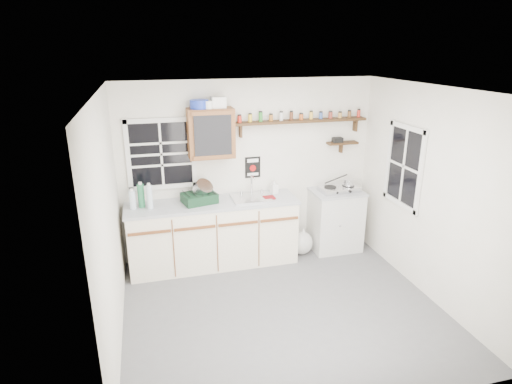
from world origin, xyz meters
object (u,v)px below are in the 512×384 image
main_cabinet (214,233)px  upper_cabinet (211,133)px  spice_shelf (300,120)px  dish_rack (200,195)px  right_cabinet (335,220)px  hotplate (339,189)px

main_cabinet → upper_cabinet: size_ratio=3.55×
spice_shelf → dish_rack: (-1.45, -0.19, -0.91)m
main_cabinet → upper_cabinet: 1.37m
right_cabinet → dish_rack: size_ratio=1.83×
upper_cabinet → main_cabinet: bearing=-103.7°
upper_cabinet → spice_shelf: 1.27m
spice_shelf → right_cabinet: bearing=-19.2°
upper_cabinet → hotplate: upper_cabinet is taller
main_cabinet → dish_rack: size_ratio=4.65×
main_cabinet → dish_rack: dish_rack is taller
upper_cabinet → right_cabinet: bearing=-3.8°
upper_cabinet → dish_rack: 0.83m
main_cabinet → right_cabinet: size_ratio=2.54×
upper_cabinet → dish_rack: bearing=-147.8°
main_cabinet → upper_cabinet: (0.03, 0.14, 1.36)m
right_cabinet → hotplate: 0.49m
main_cabinet → hotplate: (1.86, 0.01, 0.49)m
main_cabinet → upper_cabinet: bearing=76.3°
main_cabinet → right_cabinet: 1.84m
right_cabinet → upper_cabinet: (-1.80, 0.12, 1.37)m
main_cabinet → spice_shelf: bearing=9.3°
right_cabinet → spice_shelf: (-0.54, 0.19, 1.47)m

